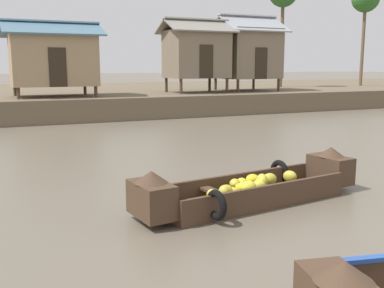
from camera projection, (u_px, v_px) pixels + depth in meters
ground_plane at (184, 157)px, 13.04m from camera, size 300.00×300.00×0.00m
riverbank_strip at (72, 97)px, 29.93m from camera, size 160.00×20.00×1.09m
banana_boat at (251, 187)px, 8.58m from camera, size 4.85×2.08×0.89m
stilt_house_left at (53, 59)px, 22.19m from camera, size 4.63×3.55×3.66m
stilt_house_mid_left at (196, 53)px, 25.47m from camera, size 3.90×3.09×4.11m
stilt_house_mid_right at (247, 53)px, 27.45m from camera, size 3.89×3.69×4.53m
palm_tree_mid at (366, 0)px, 33.67m from camera, size 2.05×2.05×7.48m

